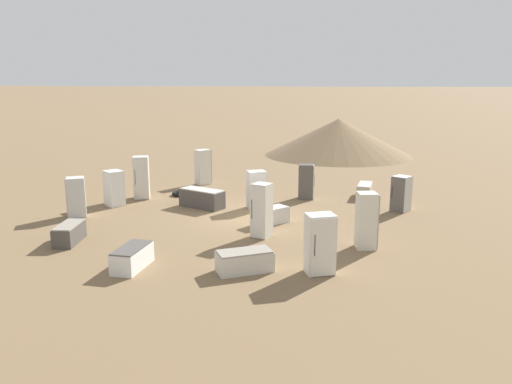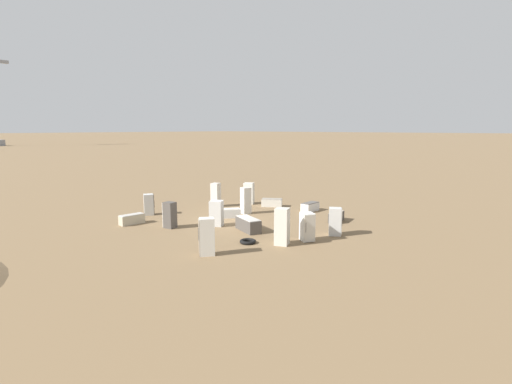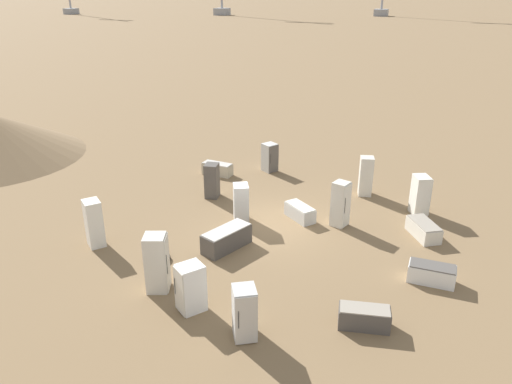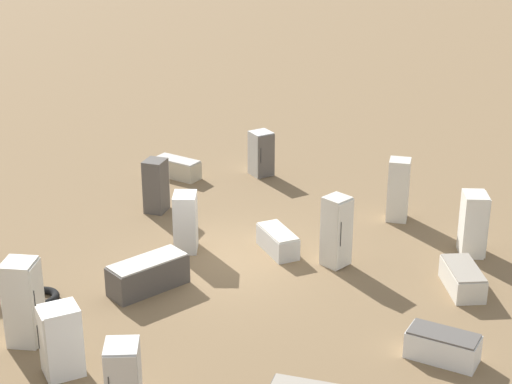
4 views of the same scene
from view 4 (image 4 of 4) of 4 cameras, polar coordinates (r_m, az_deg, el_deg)
ground_plane at (r=21.87m, az=-2.06°, el=-4.57°), size 1000.00×1000.00×0.00m
discarded_fridge_0 at (r=22.19m, az=1.46°, el=-3.29°), size 1.48×1.35×0.60m
discarded_fridge_1 at (r=17.52m, az=-12.87°, el=-9.66°), size 0.95×0.98×1.49m
discarded_fridge_2 at (r=18.16m, az=12.34°, el=-10.01°), size 1.46×0.69×0.62m
discarded_fridge_3 at (r=18.65m, az=-15.24°, el=-7.11°), size 0.87×0.85×1.90m
discarded_fridge_4 at (r=21.34m, az=5.39°, el=-2.64°), size 0.74×0.72×1.83m
discarded_fridge_5 at (r=27.29m, az=-5.26°, el=1.60°), size 1.56×0.72×0.61m
discarded_fridge_6 at (r=20.92m, az=13.61°, el=-5.62°), size 1.41×1.67×0.60m
discarded_fridge_8 at (r=16.08m, az=-8.83°, el=-12.38°), size 0.87×0.91×1.54m
discarded_fridge_9 at (r=20.49m, az=-7.21°, el=-5.48°), size 1.40×2.06×0.77m
discarded_fridge_10 at (r=24.64m, az=-6.68°, el=0.43°), size 0.66×0.76×1.55m
discarded_fridge_11 at (r=27.23m, az=0.35°, el=2.58°), size 0.89×0.87×1.43m
discarded_fridge_12 at (r=24.20m, az=9.47°, el=0.16°), size 0.70×0.74×1.79m
discarded_fridge_13 at (r=22.18m, az=-4.72°, el=-2.00°), size 0.85×0.93×1.56m
discarded_fridge_15 at (r=22.56m, az=14.29°, el=-2.09°), size 0.87×0.92×1.66m
scrap_tire at (r=20.58m, az=-14.14°, el=-6.82°), size 0.85×0.85×0.18m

